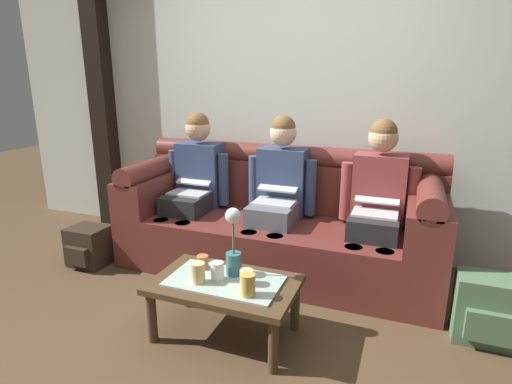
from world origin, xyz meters
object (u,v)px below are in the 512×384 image
person_left (194,180)px  backpack_right (487,310)px  person_right (377,198)px  cup_near_right (217,271)px  cup_far_center (247,277)px  backpack_left (88,246)px  cup_near_left (203,262)px  cup_far_right (198,273)px  coffee_table (225,289)px  cup_far_left (248,285)px  couch (278,223)px  person_middle (279,189)px  flower_vase (233,245)px

person_left → backpack_right: size_ratio=3.03×
person_right → cup_near_right: size_ratio=11.26×
cup_far_center → cup_near_right: bearing=-176.2°
person_left → cup_near_right: bearing=-55.3°
backpack_left → cup_near_left: bearing=-16.9°
cup_far_center → cup_far_right: (-0.27, -0.08, 0.02)m
coffee_table → cup_far_left: 0.25m
coffee_table → cup_far_left: (0.19, -0.11, 0.12)m
couch → backpack_left: size_ratio=7.62×
cup_far_center → backpack_left: bearing=163.4°
person_middle → backpack_right: bearing=-19.8°
flower_vase → backpack_right: (1.42, 0.41, -0.36)m
cup_near_left → person_middle: bearing=78.3°
cup_near_right → cup_far_right: size_ratio=0.90×
coffee_table → person_middle: bearing=90.0°
person_middle → cup_near_left: bearing=-101.7°
cup_near_left → flower_vase: bearing=-1.4°
person_right → cup_far_right: size_ratio=10.15×
couch → person_right: (0.75, -0.00, 0.29)m
cup_near_left → cup_far_left: bearing=-28.0°
person_left → backpack_left: person_left is taller
cup_near_right → person_middle: bearing=87.8°
cup_far_right → backpack_right: 1.69m
coffee_table → person_right: bearing=53.6°
couch → cup_far_left: bearing=-80.3°
cup_far_right → backpack_left: 1.47m
person_left → flower_vase: (0.77, -0.93, -0.10)m
cup_far_left → backpack_left: cup_far_left is taller
cup_near_left → backpack_left: cup_near_left is taller
cup_far_left → cup_far_center: bearing=115.6°
cup_far_left → flower_vase: bearing=130.8°
person_middle → flower_vase: person_middle is taller
person_right → cup_far_left: size_ratio=9.85×
couch → cup_far_left: couch is taller
cup_far_right → cup_far_left: bearing=-5.7°
couch → backpack_right: 1.55m
cup_near_right → cup_far_left: bearing=-23.6°
flower_vase → cup_near_right: size_ratio=3.84×
couch → backpack_left: bearing=-159.7°
couch → person_middle: person_middle is taller
coffee_table → cup_far_center: cup_far_center is taller
person_right → backpack_left: size_ratio=3.76×
person_left → backpack_left: bearing=-143.1°
cup_far_left → person_middle: bearing=99.7°
coffee_table → cup_far_center: (0.14, 0.00, 0.10)m
flower_vase → cup_far_right: 0.26m
cup_far_right → backpack_left: cup_far_right is taller
cup_far_right → cup_near_left: bearing=110.1°
cup_near_right → backpack_right: bearing=18.8°
cup_far_center → backpack_left: (-1.60, 0.48, -0.25)m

